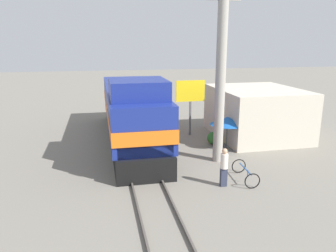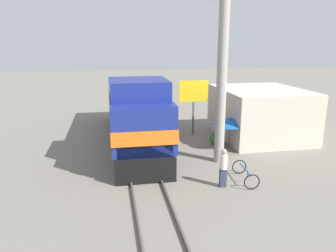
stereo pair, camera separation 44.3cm
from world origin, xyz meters
TOP-DOWN VIEW (x-y plane):
  - ground_plane at (0.00, 0.00)m, footprint 120.00×120.00m
  - rail_near at (-0.72, 0.00)m, footprint 0.08×36.81m
  - rail_far at (0.72, 0.00)m, footprint 0.08×36.81m
  - locomotive at (0.00, 4.06)m, footprint 3.15×14.32m
  - utility_pole at (4.31, -0.35)m, footprint 1.80×0.54m
  - vendor_umbrella at (5.66, 1.67)m, footprint 2.15×2.15m
  - billboard_sign at (4.22, 5.03)m, footprint 2.04×0.12m
  - shrub_cluster at (5.12, 2.59)m, footprint 0.82×0.82m
  - person_bystander at (3.42, -3.58)m, footprint 0.34×0.34m
  - bicycle at (4.67, -3.19)m, footprint 0.89×1.95m
  - building_block_distant at (8.66, 3.84)m, footprint 5.48×6.52m

SIDE VIEW (x-z plane):
  - ground_plane at x=0.00m, z-range 0.00..0.00m
  - rail_near at x=-0.72m, z-range 0.00..0.15m
  - rail_far at x=0.72m, z-range 0.00..0.15m
  - bicycle at x=4.67m, z-range 0.01..0.75m
  - shrub_cluster at x=5.12m, z-range 0.00..0.82m
  - person_bystander at x=3.42m, z-range 0.09..1.91m
  - building_block_distant at x=8.66m, z-range 0.00..3.36m
  - vendor_umbrella at x=5.66m, z-range 0.76..2.76m
  - locomotive at x=0.00m, z-range -0.32..4.27m
  - billboard_sign at x=4.22m, z-range 0.97..4.86m
  - utility_pole at x=4.31m, z-range 0.03..9.72m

